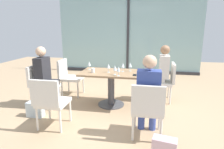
{
  "coord_description": "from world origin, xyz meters",
  "views": [
    {
      "loc": [
        0.74,
        -3.85,
        1.63
      ],
      "look_at": [
        0.0,
        0.1,
        0.65
      ],
      "focal_mm": 31.09,
      "sensor_mm": 36.0,
      "label": 1
    }
  ],
  "objects_px": {
    "chair_front_left": "(50,100)",
    "chair_far_left": "(69,75)",
    "coffee_cup": "(93,70)",
    "handbag_0": "(35,109)",
    "chair_far_right": "(166,80)",
    "handbag_1": "(155,101)",
    "wine_glass_1": "(123,65)",
    "person_side_end": "(45,74)",
    "wine_glass_4": "(109,66)",
    "wine_glass_3": "(115,68)",
    "person_front_right": "(148,92)",
    "handbag_2": "(164,148)",
    "dining_table_main": "(111,81)",
    "cell_phone_on_table": "(135,75)",
    "chair_front_right": "(148,107)",
    "person_far_right": "(161,71)",
    "wine_glass_0": "(89,64)",
    "wine_glass_2": "(130,65)",
    "wine_glass_5": "(119,69)",
    "chair_side_end": "(41,83)"
  },
  "relations": [
    {
      "from": "person_front_right",
      "to": "handbag_1",
      "type": "relative_size",
      "value": 4.2
    },
    {
      "from": "chair_front_left",
      "to": "handbag_1",
      "type": "height_order",
      "value": "chair_front_left"
    },
    {
      "from": "person_side_end",
      "to": "wine_glass_4",
      "type": "distance_m",
      "value": 1.31
    },
    {
      "from": "person_far_right",
      "to": "wine_glass_0",
      "type": "height_order",
      "value": "person_far_right"
    },
    {
      "from": "chair_far_right",
      "to": "dining_table_main",
      "type": "bearing_deg",
      "value": -158.18
    },
    {
      "from": "chair_front_left",
      "to": "wine_glass_4",
      "type": "height_order",
      "value": "wine_glass_4"
    },
    {
      "from": "wine_glass_3",
      "to": "chair_side_end",
      "type": "bearing_deg",
      "value": -177.19
    },
    {
      "from": "wine_glass_2",
      "to": "coffee_cup",
      "type": "distance_m",
      "value": 0.79
    },
    {
      "from": "chair_far_right",
      "to": "chair_front_left",
      "type": "xyz_separation_m",
      "value": [
        -1.92,
        -1.63,
        0.0
      ]
    },
    {
      "from": "person_front_right",
      "to": "wine_glass_5",
      "type": "bearing_deg",
      "value": 127.05
    },
    {
      "from": "coffee_cup",
      "to": "handbag_0",
      "type": "relative_size",
      "value": 0.3
    },
    {
      "from": "handbag_0",
      "to": "wine_glass_4",
      "type": "bearing_deg",
      "value": 32.09
    },
    {
      "from": "wine_glass_0",
      "to": "dining_table_main",
      "type": "bearing_deg",
      "value": -12.95
    },
    {
      "from": "chair_front_left",
      "to": "coffee_cup",
      "type": "height_order",
      "value": "chair_front_left"
    },
    {
      "from": "chair_far_right",
      "to": "wine_glass_1",
      "type": "bearing_deg",
      "value": -156.96
    },
    {
      "from": "chair_front_left",
      "to": "chair_far_left",
      "type": "relative_size",
      "value": 1.0
    },
    {
      "from": "handbag_0",
      "to": "chair_front_left",
      "type": "bearing_deg",
      "value": -33.77
    },
    {
      "from": "person_front_right",
      "to": "handbag_2",
      "type": "height_order",
      "value": "person_front_right"
    },
    {
      "from": "chair_far_right",
      "to": "handbag_0",
      "type": "bearing_deg",
      "value": -152.49
    },
    {
      "from": "dining_table_main",
      "to": "handbag_2",
      "type": "xyz_separation_m",
      "value": [
        1.0,
        -1.61,
        -0.39
      ]
    },
    {
      "from": "handbag_0",
      "to": "coffee_cup",
      "type": "bearing_deg",
      "value": 37.29
    },
    {
      "from": "dining_table_main",
      "to": "person_side_end",
      "type": "distance_m",
      "value": 1.36
    },
    {
      "from": "chair_far_right",
      "to": "handbag_1",
      "type": "height_order",
      "value": "chair_far_right"
    },
    {
      "from": "coffee_cup",
      "to": "cell_phone_on_table",
      "type": "relative_size",
      "value": 0.62
    },
    {
      "from": "chair_far_left",
      "to": "wine_glass_1",
      "type": "height_order",
      "value": "wine_glass_1"
    },
    {
      "from": "chair_front_left",
      "to": "wine_glass_4",
      "type": "bearing_deg",
      "value": 57.0
    },
    {
      "from": "wine_glass_3",
      "to": "chair_far_left",
      "type": "bearing_deg",
      "value": 151.47
    },
    {
      "from": "wine_glass_1",
      "to": "handbag_1",
      "type": "height_order",
      "value": "wine_glass_1"
    },
    {
      "from": "chair_front_right",
      "to": "wine_glass_3",
      "type": "distance_m",
      "value": 1.2
    },
    {
      "from": "wine_glass_3",
      "to": "coffee_cup",
      "type": "relative_size",
      "value": 2.06
    },
    {
      "from": "person_front_right",
      "to": "handbag_2",
      "type": "distance_m",
      "value": 0.81
    },
    {
      "from": "person_side_end",
      "to": "person_far_right",
      "type": "relative_size",
      "value": 1.0
    },
    {
      "from": "handbag_2",
      "to": "handbag_0",
      "type": "bearing_deg",
      "value": 172.48
    },
    {
      "from": "chair_far_left",
      "to": "person_far_right",
      "type": "xyz_separation_m",
      "value": [
        2.18,
        -0.0,
        0.2
      ]
    },
    {
      "from": "handbag_0",
      "to": "chair_front_right",
      "type": "bearing_deg",
      "value": -9.07
    },
    {
      "from": "chair_far_right",
      "to": "wine_glass_3",
      "type": "relative_size",
      "value": 4.7
    },
    {
      "from": "chair_front_left",
      "to": "wine_glass_3",
      "type": "height_order",
      "value": "wine_glass_3"
    },
    {
      "from": "wine_glass_3",
      "to": "wine_glass_5",
      "type": "bearing_deg",
      "value": -45.05
    },
    {
      "from": "chair_far_right",
      "to": "wine_glass_2",
      "type": "relative_size",
      "value": 4.7
    },
    {
      "from": "person_side_end",
      "to": "wine_glass_3",
      "type": "relative_size",
      "value": 6.81
    },
    {
      "from": "dining_table_main",
      "to": "wine_glass_1",
      "type": "height_order",
      "value": "wine_glass_1"
    },
    {
      "from": "chair_front_right",
      "to": "dining_table_main",
      "type": "bearing_deg",
      "value": 123.28
    },
    {
      "from": "wine_glass_3",
      "to": "cell_phone_on_table",
      "type": "relative_size",
      "value": 1.28
    },
    {
      "from": "chair_far_right",
      "to": "handbag_2",
      "type": "height_order",
      "value": "chair_far_right"
    },
    {
      "from": "wine_glass_1",
      "to": "handbag_1",
      "type": "relative_size",
      "value": 0.62
    },
    {
      "from": "wine_glass_5",
      "to": "handbag_1",
      "type": "bearing_deg",
      "value": 24.42
    },
    {
      "from": "wine_glass_2",
      "to": "chair_front_right",
      "type": "bearing_deg",
      "value": -73.6
    },
    {
      "from": "chair_front_left",
      "to": "coffee_cup",
      "type": "distance_m",
      "value": 1.16
    },
    {
      "from": "wine_glass_4",
      "to": "handbag_2",
      "type": "xyz_separation_m",
      "value": [
        1.04,
        -1.55,
        -0.72
      ]
    },
    {
      "from": "chair_front_right",
      "to": "wine_glass_4",
      "type": "distance_m",
      "value": 1.43
    }
  ]
}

